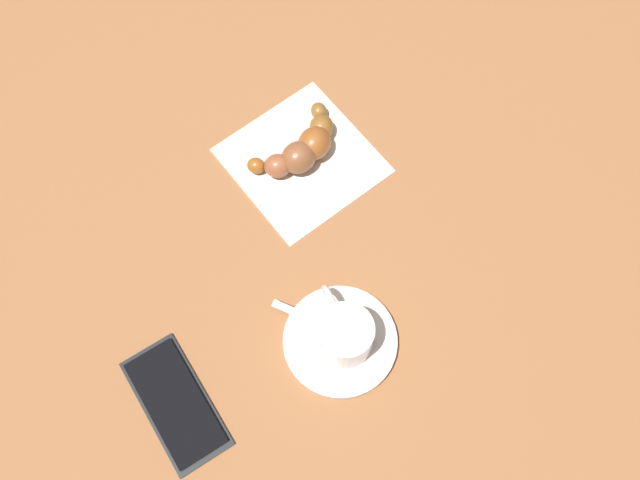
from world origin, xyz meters
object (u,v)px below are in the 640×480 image
at_px(teaspoon, 341,332).
at_px(cell_phone, 176,403).
at_px(saucer, 340,342).
at_px(sugar_packet, 341,317).
at_px(croissant, 303,148).
at_px(espresso_cup, 344,334).
at_px(napkin, 302,160).

xyz_separation_m(teaspoon, cell_phone, (-0.01, -0.20, -0.01)).
xyz_separation_m(saucer, sugar_packet, (-0.02, 0.01, 0.01)).
xyz_separation_m(teaspoon, croissant, (-0.23, 0.07, 0.01)).
bearing_deg(espresso_cup, teaspoon, 169.48).
height_order(sugar_packet, cell_phone, sugar_packet).
distance_m(sugar_packet, cell_phone, 0.21).
bearing_deg(croissant, teaspoon, -16.16).
relative_size(espresso_cup, napkin, 0.55).
bearing_deg(sugar_packet, teaspoon, 97.34).
xyz_separation_m(espresso_cup, cell_phone, (-0.02, -0.20, -0.04)).
distance_m(sugar_packet, napkin, 0.21).
relative_size(espresso_cup, croissant, 0.70).
distance_m(sugar_packet, croissant, 0.22).
height_order(teaspoon, sugar_packet, teaspoon).
relative_size(napkin, cell_phone, 1.12).
bearing_deg(napkin, espresso_cup, -15.26).
bearing_deg(croissant, saucer, -16.77).
relative_size(teaspoon, napkin, 0.64).
bearing_deg(cell_phone, saucer, 83.70).
relative_size(croissant, cell_phone, 0.88).
distance_m(espresso_cup, cell_phone, 0.20).
bearing_deg(napkin, saucer, -16.10).
bearing_deg(teaspoon, espresso_cup, -10.52).
xyz_separation_m(espresso_cup, napkin, (-0.23, 0.06, -0.04)).
bearing_deg(espresso_cup, saucer, -120.82).
xyz_separation_m(saucer, croissant, (-0.23, 0.07, 0.02)).
relative_size(sugar_packet, croissant, 0.47).
height_order(napkin, croissant, croissant).
height_order(saucer, espresso_cup, espresso_cup).
bearing_deg(teaspoon, cell_phone, -94.09).
distance_m(teaspoon, napkin, 0.23).
distance_m(napkin, croissant, 0.02).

